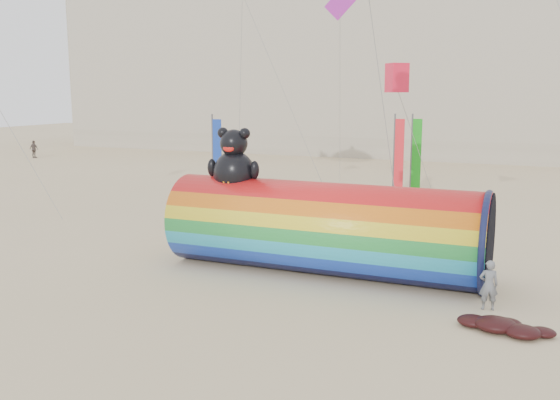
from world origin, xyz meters
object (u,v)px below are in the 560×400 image
at_px(hotel_building, 334,55).
at_px(windsock_assembly, 324,226).
at_px(kite_handler, 489,285).
at_px(fabric_bundle, 503,326).

bearing_deg(hotel_building, windsock_assembly, -72.15).
bearing_deg(kite_handler, windsock_assembly, -31.47).
relative_size(hotel_building, fabric_bundle, 23.06).
bearing_deg(fabric_bundle, hotel_building, 113.33).
height_order(windsock_assembly, fabric_bundle, windsock_assembly).
height_order(windsock_assembly, kite_handler, windsock_assembly).
distance_m(windsock_assembly, kite_handler, 6.21).
bearing_deg(fabric_bundle, windsock_assembly, 151.86).
relative_size(kite_handler, fabric_bundle, 0.59).
bearing_deg(kite_handler, fabric_bundle, 93.05).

